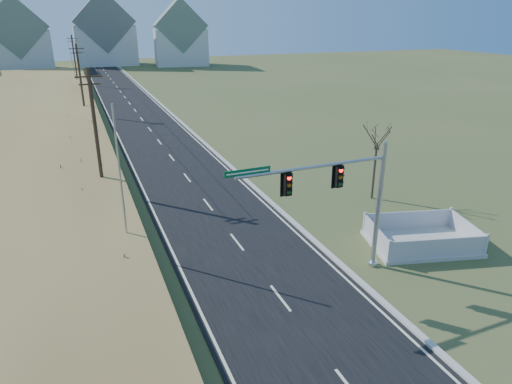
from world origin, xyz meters
name	(u,v)px	position (x,y,z in m)	size (l,w,h in m)	color
ground	(264,277)	(0.00, 0.00, 0.00)	(260.00, 260.00, 0.00)	#485127
road	(131,106)	(0.00, 50.00, 0.03)	(8.00, 180.00, 0.06)	black
curb	(160,103)	(4.15, 50.00, 0.09)	(0.30, 180.00, 0.18)	#B2AFA8
utility_pole_near	(96,131)	(-6.50, 15.00, 4.68)	(1.80, 0.26, 9.00)	#422D1E
utility_pole_mid	(80,79)	(-6.50, 45.00, 4.68)	(1.80, 0.26, 9.00)	#422D1E
utility_pole_far	(75,60)	(-6.50, 75.00, 4.68)	(1.80, 0.26, 9.00)	#422D1E
condo_nnw	(18,40)	(-18.00, 108.00, 6.94)	(14.93, 11.17, 17.03)	silver
condo_n	(105,35)	(2.00, 112.00, 7.61)	(15.27, 10.20, 18.54)	silver
condo_ne	(180,38)	(20.00, 104.00, 6.84)	(14.12, 10.51, 16.52)	silver
traffic_signal_mast	(348,197)	(3.94, -1.02, 4.14)	(8.36, 0.57, 6.65)	#9EA0A5
fence_enclosure	(421,241)	(9.63, -0.12, 0.27)	(6.50, 5.19, 1.30)	#B7B5AD
open_sign	(375,229)	(8.00, 2.00, 0.33)	(0.50, 0.17, 0.63)	white
flagpole	(123,198)	(-5.94, 4.98, 3.29)	(0.37, 0.37, 8.25)	#B7B5AD
bare_tree	(378,135)	(11.26, 6.94, 4.61)	(2.16, 2.16, 5.72)	#4C3F33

